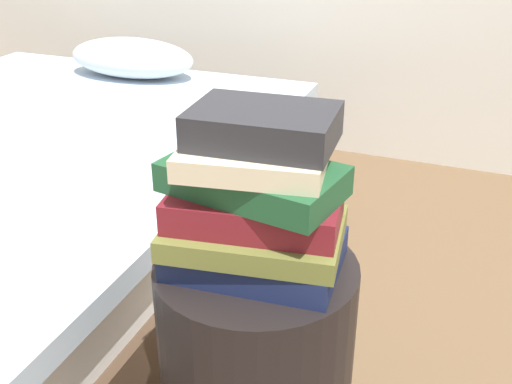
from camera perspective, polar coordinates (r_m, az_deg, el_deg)
The scene contains 7 objects.
bed at distance 2.23m, azimuth -21.07°, elevation -0.83°, with size 1.57×2.03×0.62m.
book_navy at distance 1.11m, azimuth -0.12°, elevation -5.49°, with size 0.29×0.20×0.05m, color #19234C.
book_olive at distance 1.07m, azimuth 0.06°, elevation -3.81°, with size 0.30×0.21×0.04m, color olive.
book_maroon at distance 1.05m, azimuth -0.01°, elevation -1.63°, with size 0.29×0.16×0.05m, color maroon.
book_forest at distance 1.04m, azimuth -0.32°, elevation 1.22°, with size 0.29×0.17×0.05m, color #1E512D.
book_cream at distance 1.01m, azimuth -0.00°, elevation 3.26°, with size 0.23×0.18×0.04m, color beige.
book_charcoal at distance 1.00m, azimuth 0.68°, elevation 6.08°, with size 0.23×0.16×0.06m, color #28282D.
Camera 1 is at (0.35, -0.87, 1.18)m, focal length 43.51 mm.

